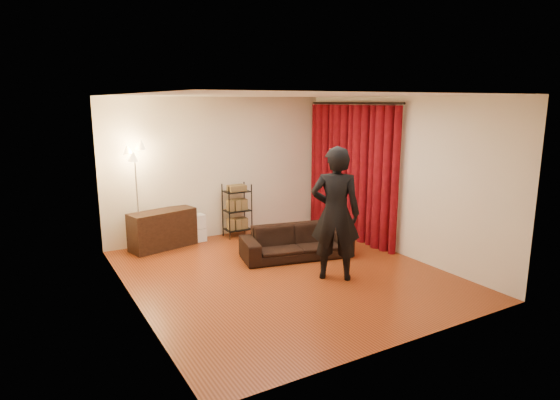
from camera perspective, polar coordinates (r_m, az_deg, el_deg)
floor at (r=7.33m, az=0.50°, el=-8.95°), size 5.00×5.00×0.00m
ceiling at (r=6.85m, az=0.54°, el=12.66°), size 5.00×5.00×0.00m
wall_back at (r=9.18m, az=-7.42°, el=3.93°), size 5.00×0.00×5.00m
wall_front at (r=5.02m, az=15.13°, el=-3.07°), size 5.00×0.00×5.00m
wall_left at (r=6.16m, az=-17.85°, el=-0.48°), size 0.00×5.00×5.00m
wall_right at (r=8.32m, az=14.03°, el=2.84°), size 0.00×5.00×5.00m
curtain_rod at (r=9.00m, az=8.92°, el=11.59°), size 0.04×2.65×0.04m
curtain at (r=9.08m, az=8.55°, el=3.34°), size 0.22×2.65×2.55m
sofa at (r=7.99m, az=2.00°, el=-5.13°), size 1.96×1.09×0.54m
person at (r=6.92m, az=6.77°, el=-1.67°), size 0.87×0.82×1.99m
media_cabinet at (r=8.72m, az=-14.10°, el=-3.49°), size 1.26×0.72×0.69m
storage_boxes at (r=9.02m, az=-10.11°, el=-3.36°), size 0.33×0.27×0.52m
wire_shelf at (r=9.19m, az=-5.25°, el=-1.27°), size 0.50×0.36×1.04m
floor_lamp at (r=8.45m, az=-17.01°, el=0.09°), size 0.45×0.45×1.91m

